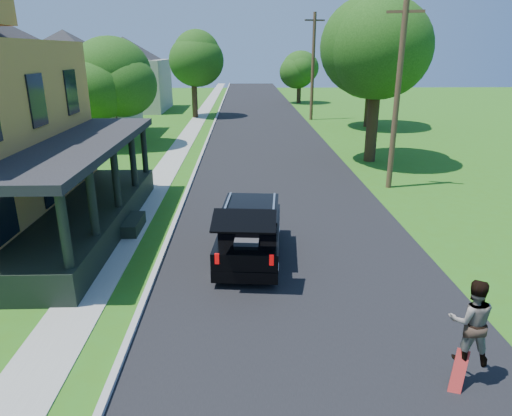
{
  "coord_description": "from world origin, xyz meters",
  "views": [
    {
      "loc": [
        -1.56,
        -8.67,
        5.86
      ],
      "look_at": [
        -1.24,
        3.0,
        1.83
      ],
      "focal_mm": 32.0,
      "sensor_mm": 36.0,
      "label": 1
    }
  ],
  "objects_px": {
    "tree_right_near": "(377,52)",
    "utility_pole_near": "(397,95)",
    "black_suv": "(250,232)",
    "skateboarder": "(471,321)"
  },
  "relations": [
    {
      "from": "tree_right_near",
      "to": "utility_pole_near",
      "type": "relative_size",
      "value": 1.11
    },
    {
      "from": "tree_right_near",
      "to": "utility_pole_near",
      "type": "xyz_separation_m",
      "value": [
        -0.49,
        -5.31,
        -1.71
      ]
    },
    {
      "from": "tree_right_near",
      "to": "utility_pole_near",
      "type": "distance_m",
      "value": 5.6
    },
    {
      "from": "tree_right_near",
      "to": "utility_pole_near",
      "type": "bearing_deg",
      "value": -95.29
    },
    {
      "from": "black_suv",
      "to": "skateboarder",
      "type": "relative_size",
      "value": 2.82
    },
    {
      "from": "black_suv",
      "to": "skateboarder",
      "type": "bearing_deg",
      "value": -49.63
    },
    {
      "from": "skateboarder",
      "to": "tree_right_near",
      "type": "distance_m",
      "value": 18.82
    },
    {
      "from": "tree_right_near",
      "to": "skateboarder",
      "type": "bearing_deg",
      "value": -99.38
    },
    {
      "from": "black_suv",
      "to": "skateboarder",
      "type": "distance_m",
      "value": 6.75
    },
    {
      "from": "black_suv",
      "to": "utility_pole_near",
      "type": "height_order",
      "value": "utility_pole_near"
    }
  ]
}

